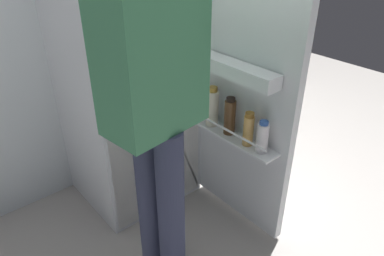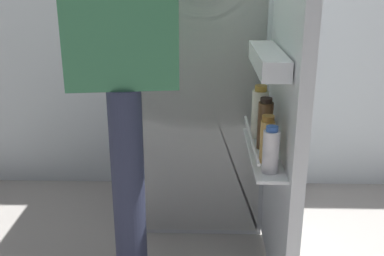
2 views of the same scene
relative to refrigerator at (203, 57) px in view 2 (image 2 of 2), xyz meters
name	(u,v)px [view 2 (image 2 of 2)]	position (x,y,z in m)	size (l,w,h in m)	color
refrigerator	(203,57)	(0.00, 0.00, 0.00)	(0.68, 1.19, 1.67)	silver
person	(125,37)	(-0.27, -0.61, 0.18)	(0.58, 0.67, 1.70)	#2D334C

